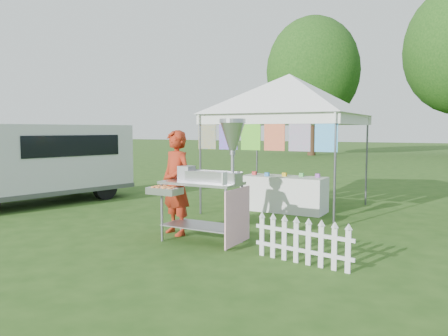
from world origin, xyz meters
The scene contains 8 objects.
ground centered at (0.00, 0.00, 0.00)m, with size 120.00×120.00×0.00m, color #244814.
canopy_main centered at (0.00, 3.49, 2.99)m, with size 4.24×4.24×3.45m.
tree_left centered at (-6.00, 24.00, 5.83)m, with size 6.40×6.40×9.53m.
donut_cart centered at (0.04, 0.10, 1.14)m, with size 1.40×0.95×1.94m.
vendor centered at (-0.82, 0.34, 0.89)m, with size 0.65×0.42×1.77m, color #9C2813.
cargo_van centered at (-5.61, 1.36, 1.02)m, with size 2.73×4.85×1.90m.
picket_fence centered at (1.61, -0.22, 0.29)m, with size 1.43×0.24×0.56m.
display_table centered at (0.01, 3.23, 0.38)m, with size 1.80×0.70×0.77m, color white.
Camera 1 is at (3.45, -5.67, 1.78)m, focal length 35.00 mm.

